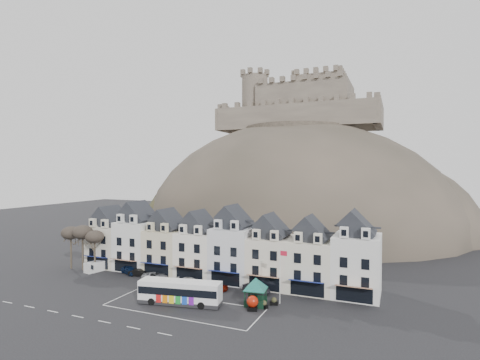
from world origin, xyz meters
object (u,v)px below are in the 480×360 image
car_silver (155,276)px  car_white (190,282)px  red_buoy (253,303)px  white_van (96,266)px  bus_shelter (256,284)px  car_navy (130,270)px  bus (180,291)px  car_black (139,273)px  flagpole (281,272)px  car_maroon (215,286)px  car_charcoal (256,288)px

car_silver → car_white: 7.54m
red_buoy → white_van: size_ratio=0.45×
bus_shelter → car_navy: 27.73m
bus → car_navy: (-16.90, 9.71, -1.08)m
bus → car_black: bus is taller
red_buoy → flagpole: 5.88m
red_buoy → car_black: 25.84m
bus_shelter → car_navy: bearing=160.0°
car_white → car_maroon: size_ratio=1.12×
red_buoy → white_van: bearing=168.8°
bus → bus_shelter: size_ratio=1.99×
red_buoy → car_white: size_ratio=0.43×
red_buoy → car_black: size_ratio=0.53×
red_buoy → car_silver: (-20.86, 6.68, -0.38)m
car_black → car_charcoal: bearing=-107.9°
red_buoy → car_navy: red_buoy is taller
flagpole → white_van: bearing=175.3°
bus → white_van: bearing=149.5°
white_van → car_charcoal: 32.35m
car_navy → car_charcoal: car_navy is taller
car_black → car_charcoal: size_ratio=0.82×
bus_shelter → car_charcoal: size_ratio=1.34×
car_black → car_charcoal: (22.80, -0.64, 0.13)m
flagpole → car_white: size_ratio=1.72×
bus_shelter → car_navy: size_ratio=1.35×
car_silver → car_white: size_ratio=0.97×
flagpole → car_black: 28.10m
red_buoy → car_maroon: 10.05m
car_silver → bus: bearing=-148.5°
bus_shelter → car_white: bus_shelter is taller
car_silver → car_charcoal: 18.90m
bus_shelter → red_buoy: (0.26, -1.91, -2.04)m
bus → car_navy: bus is taller
white_van → car_navy: size_ratio=0.97×
red_buoy → car_white: red_buoy is taller
car_white → bus: bearing=-179.1°
car_silver → car_white: bearing=-114.3°
car_black → car_maroon: size_ratio=0.91×
bus → car_black: size_ratio=3.25×
bus_shelter → car_maroon: bearing=148.7°
car_silver → car_charcoal: size_ratio=0.97×
car_charcoal → white_van: bearing=111.9°
red_buoy → flagpole: size_ratio=0.25×
car_silver → car_navy: bearing=60.5°
car_navy → bus: bearing=-95.9°
bus → car_maroon: (1.94, 7.36, -1.15)m
flagpole → car_maroon: 12.00m
car_silver → car_maroon: size_ratio=1.08×
car_black → car_silver: bearing=-116.6°
car_charcoal → car_silver: bearing=112.2°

